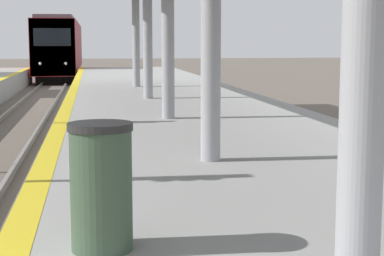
# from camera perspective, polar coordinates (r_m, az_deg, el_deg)

# --- Properties ---
(train) EXTENTS (2.70, 22.97, 4.25)m
(train) POSITION_cam_1_polar(r_m,az_deg,el_deg) (50.34, -11.53, 7.01)
(train) COLOR black
(train) RESTS_ON ground
(trash_bin) EXTENTS (0.51, 0.51, 1.00)m
(trash_bin) POSITION_cam_1_polar(r_m,az_deg,el_deg) (5.05, -8.07, -5.17)
(trash_bin) COLOR #384C38
(trash_bin) RESTS_ON platform_right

